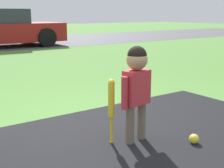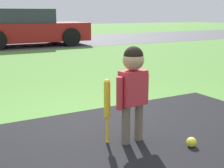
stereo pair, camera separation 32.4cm
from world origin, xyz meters
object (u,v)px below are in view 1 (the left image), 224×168
at_px(baseball_bat, 111,102).
at_px(parked_car, 1,29).
at_px(sports_ball, 194,139).
at_px(child, 137,81).

height_order(baseball_bat, parked_car, parked_car).
height_order(sports_ball, parked_car, parked_car).
xyz_separation_m(baseball_bat, sports_ball, (0.64, -0.46, -0.36)).
bearing_deg(parked_car, baseball_bat, -99.65).
bearing_deg(child, baseball_bat, 150.53).
distance_m(child, baseball_bat, 0.31).
distance_m(child, sports_ball, 0.78).
xyz_separation_m(child, baseball_bat, (-0.23, 0.09, -0.19)).
height_order(child, parked_car, parked_car).
xyz_separation_m(sports_ball, parked_car, (1.01, 9.83, 0.60)).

